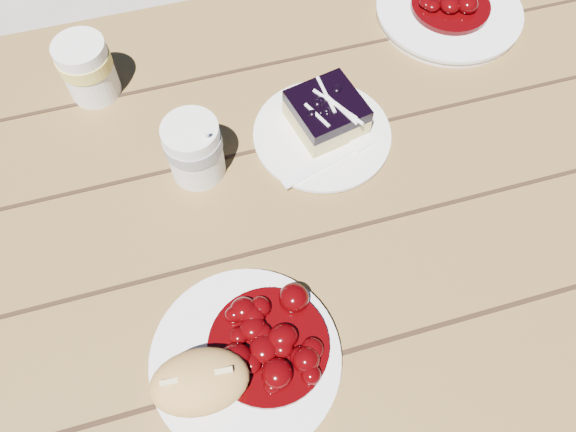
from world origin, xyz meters
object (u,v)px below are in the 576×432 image
object	(u,v)px
picnic_table	(193,266)
main_plate	(246,360)
blueberry_cake	(327,113)
second_plate	(448,12)
dessert_plate	(322,135)
bread_roll	(200,382)
coffee_cup	(194,150)
second_cup	(88,69)

from	to	relation	value
picnic_table	main_plate	distance (m)	0.28
blueberry_cake	second_plate	size ratio (longest dim) A/B	0.47
main_plate	dessert_plate	size ratio (longest dim) A/B	1.12
bread_roll	second_plate	distance (m)	0.73
picnic_table	coffee_cup	bearing A→B (deg)	55.81
coffee_cup	dessert_plate	bearing A→B (deg)	1.93
picnic_table	coffee_cup	world-z (taller)	coffee_cup
main_plate	second_cup	distance (m)	0.50
main_plate	blueberry_cake	bearing A→B (deg)	57.38
picnic_table	second_plate	world-z (taller)	second_plate
dessert_plate	second_cup	xyz separation A→B (m)	(-0.31, 0.18, 0.04)
picnic_table	blueberry_cake	xyz separation A→B (m)	(0.25, 0.09, 0.20)
picnic_table	dessert_plate	xyz separation A→B (m)	(0.24, 0.08, 0.17)
blueberry_cake	second_plate	distance (m)	0.33
main_plate	coffee_cup	world-z (taller)	coffee_cup
picnic_table	blueberry_cake	size ratio (longest dim) A/B	17.64
blueberry_cake	coffee_cup	size ratio (longest dim) A/B	1.18
blueberry_cake	second_cup	xyz separation A→B (m)	(-0.32, 0.17, 0.01)
picnic_table	dessert_plate	bearing A→B (deg)	18.15
picnic_table	bread_roll	distance (m)	0.31
second_cup	main_plate	bearing A→B (deg)	-75.31
bread_roll	dessert_plate	xyz separation A→B (m)	(0.24, 0.31, -0.04)
second_plate	coffee_cup	bearing A→B (deg)	-157.70
coffee_cup	picnic_table	bearing A→B (deg)	-124.19
blueberry_cake	coffee_cup	world-z (taller)	coffee_cup
blueberry_cake	second_plate	world-z (taller)	blueberry_cake
blueberry_cake	second_cup	world-z (taller)	second_cup
blueberry_cake	main_plate	bearing A→B (deg)	-134.83
bread_roll	second_cup	distance (m)	0.50
picnic_table	coffee_cup	size ratio (longest dim) A/B	20.80
second_cup	dessert_plate	bearing A→B (deg)	-30.21
coffee_cup	blueberry_cake	bearing A→B (deg)	6.15
dessert_plate	second_cup	bearing A→B (deg)	149.79
main_plate	coffee_cup	distance (m)	0.29
dessert_plate	second_plate	world-z (taller)	second_plate
dessert_plate	blueberry_cake	xyz separation A→B (m)	(0.01, 0.01, 0.03)
main_plate	coffee_cup	size ratio (longest dim) A/B	2.31
blueberry_cake	coffee_cup	bearing A→B (deg)	173.94
dessert_plate	coffee_cup	size ratio (longest dim) A/B	2.06
main_plate	picnic_table	bearing A→B (deg)	102.43
bread_roll	main_plate	bearing A→B (deg)	19.98
dessert_plate	second_plate	xyz separation A→B (m)	(0.28, 0.19, 0.00)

